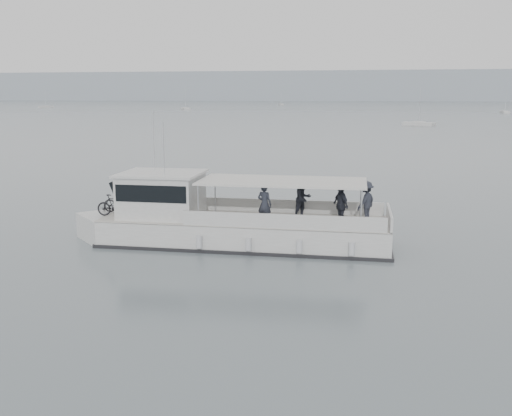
# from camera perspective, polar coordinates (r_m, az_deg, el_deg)

# --- Properties ---
(ground) EXTENTS (1400.00, 1400.00, 0.00)m
(ground) POSITION_cam_1_polar(r_m,az_deg,el_deg) (26.14, -6.71, -2.66)
(ground) COLOR #505A5E
(ground) RESTS_ON ground
(headland) EXTENTS (1400.00, 90.00, 28.00)m
(headland) POSITION_cam_1_polar(r_m,az_deg,el_deg) (584.29, 10.15, 11.88)
(headland) COLOR #939EA8
(headland) RESTS_ON ground
(tour_boat) EXTENTS (13.78, 3.65, 5.76)m
(tour_boat) POSITION_cam_1_polar(r_m,az_deg,el_deg) (24.32, -3.95, -1.37)
(tour_boat) COLOR silver
(tour_boat) RESTS_ON ground
(moored_fleet) EXTENTS (434.52, 295.63, 9.99)m
(moored_fleet) POSITION_cam_1_polar(r_m,az_deg,el_deg) (237.24, 1.48, 9.86)
(moored_fleet) COLOR silver
(moored_fleet) RESTS_ON ground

